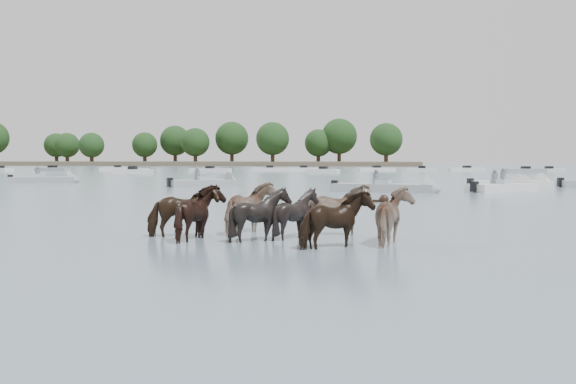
# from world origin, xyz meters

# --- Properties ---
(ground) EXTENTS (400.00, 400.00, 0.00)m
(ground) POSITION_xyz_m (0.00, 0.00, 0.00)
(ground) COLOR slate
(ground) RESTS_ON ground
(shoreline) EXTENTS (160.00, 30.00, 1.00)m
(shoreline) POSITION_xyz_m (-70.00, 150.00, 0.50)
(shoreline) COLOR #4C4233
(shoreline) RESTS_ON ground
(pony_herd) EXTENTS (7.06, 4.07, 1.50)m
(pony_herd) POSITION_xyz_m (2.03, 0.18, 0.58)
(pony_herd) COLOR black
(pony_herd) RESTS_ON ground
(swimming_pony) EXTENTS (0.72, 0.44, 0.44)m
(swimming_pony) POSITION_xyz_m (4.15, 14.07, 0.10)
(swimming_pony) COLOR black
(swimming_pony) RESTS_ON ground
(motorboat_a) EXTENTS (5.04, 4.40, 1.92)m
(motorboat_a) POSITION_xyz_m (-7.80, 28.14, 0.23)
(motorboat_a) COLOR gray
(motorboat_a) RESTS_ON ground
(motorboat_b) EXTENTS (6.48, 2.53, 1.92)m
(motorboat_b) POSITION_xyz_m (4.74, 22.70, 0.22)
(motorboat_b) COLOR gray
(motorboat_b) RESTS_ON ground
(motorboat_c) EXTENTS (6.07, 3.35, 1.92)m
(motorboat_c) POSITION_xyz_m (12.75, 29.67, 0.22)
(motorboat_c) COLOR silver
(motorboat_c) RESTS_ON ground
(motorboat_d) EXTENTS (4.74, 4.28, 1.92)m
(motorboat_d) POSITION_xyz_m (11.32, 24.73, 0.23)
(motorboat_d) COLOR silver
(motorboat_d) RESTS_ON ground
(motorboat_f) EXTENTS (5.58, 3.08, 1.92)m
(motorboat_f) POSITION_xyz_m (-22.32, 32.61, 0.23)
(motorboat_f) COLOR gray
(motorboat_f) RESTS_ON ground
(distant_flotilla) EXTENTS (108.75, 22.53, 0.93)m
(distant_flotilla) POSITION_xyz_m (-1.06, 75.70, 0.26)
(distant_flotilla) COLOR silver
(distant_flotilla) RESTS_ON ground
(treeline) EXTENTS (152.16, 23.88, 12.54)m
(treeline) POSITION_xyz_m (-72.37, 150.69, 6.77)
(treeline) COLOR #382619
(treeline) RESTS_ON ground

